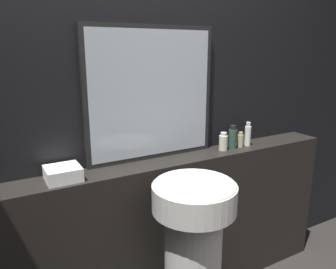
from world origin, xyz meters
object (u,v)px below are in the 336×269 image
Objects in this scene: lotion_bottle at (240,140)px; towel_stack at (63,173)px; shampoo_bottle at (223,142)px; conditioner_bottle at (233,138)px; pedestal_sink at (193,257)px; body_wash_bottle at (248,135)px; mirror at (152,94)px.

towel_stack is at bearing 180.00° from lotion_bottle.
conditioner_bottle reaches higher than shampoo_bottle.
pedestal_sink is 0.82m from conditioner_bottle.
shampoo_bottle is at bearing -180.00° from body_wash_bottle.
lotion_bottle reaches higher than pedestal_sink.
conditioner_bottle is 1.52× the size of lotion_bottle.
body_wash_bottle is at bearing -7.28° from mirror.
lotion_bottle is at bearing -0.00° from towel_stack.
conditioner_bottle is 0.07m from lotion_bottle.
shampoo_bottle is 1.15× the size of lotion_bottle.
body_wash_bottle reaches higher than pedestal_sink.
shampoo_bottle is at bearing 0.00° from towel_stack.
body_wash_bottle is (0.68, 0.37, 0.49)m from pedestal_sink.
lotion_bottle reaches higher than towel_stack.
pedestal_sink is 5.67× the size of towel_stack.
mirror reaches higher than pedestal_sink.
pedestal_sink is 6.14× the size of conditioner_bottle.
mirror reaches higher than conditioner_bottle.
mirror is at bearing 171.98° from lotion_bottle.
conditioner_bottle is at bearing 34.00° from pedestal_sink.
towel_stack is at bearing -180.00° from body_wash_bottle.
pedestal_sink is 5.88× the size of body_wash_bottle.
towel_stack is at bearing 145.82° from pedestal_sink.
shampoo_bottle is (0.47, -0.09, -0.33)m from mirror.
towel_stack is 1.17m from lotion_bottle.
mirror is 0.66m from towel_stack.
shampoo_bottle is 0.08m from conditioner_bottle.
mirror is 0.58m from shampoo_bottle.
pedestal_sink is 0.92m from body_wash_bottle.
pedestal_sink is 8.11× the size of shampoo_bottle.
conditioner_bottle is at bearing -180.00° from body_wash_bottle.
towel_stack is 1.23m from body_wash_bottle.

